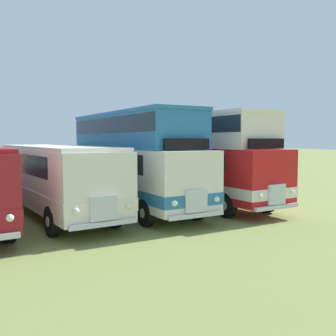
% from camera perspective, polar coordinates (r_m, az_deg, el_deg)
% --- Properties ---
extents(ground_plane, '(200.00, 200.00, 0.00)m').
position_cam_1_polar(ground_plane, '(16.80, -15.97, -7.10)').
color(ground_plane, olive).
extents(bus_third_in_row, '(3.11, 10.15, 2.99)m').
position_cam_1_polar(bus_third_in_row, '(16.94, -16.43, -1.03)').
color(bus_third_in_row, silver).
rests_on(bus_third_in_row, ground).
extents(bus_fourth_in_row, '(2.66, 10.42, 4.49)m').
position_cam_1_polar(bus_fourth_in_row, '(18.02, -5.30, 1.73)').
color(bus_fourth_in_row, silver).
rests_on(bus_fourth_in_row, ground).
extents(bus_fifth_in_row, '(2.77, 10.51, 4.49)m').
position_cam_1_polar(bus_fifth_in_row, '(19.61, 4.51, 1.95)').
color(bus_fifth_in_row, red).
rests_on(bus_fifth_in_row, ground).
extents(rope_fence_line, '(20.40, 0.08, 1.05)m').
position_cam_1_polar(rope_fence_line, '(29.02, -22.03, -1.11)').
color(rope_fence_line, '#8C704C').
rests_on(rope_fence_line, ground).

